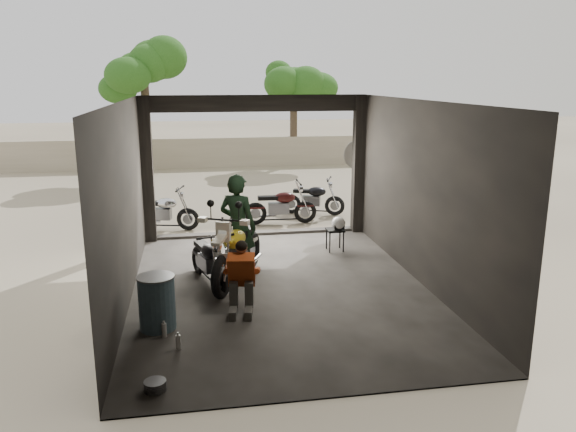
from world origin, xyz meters
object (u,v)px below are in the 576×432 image
object	(u,v)px
left_bike	(208,257)
outside_bike_a	(162,209)
helmet	(338,223)
oil_drum	(157,303)
sign_post	(358,170)
stool	(335,232)
outside_bike_c	(313,196)
main_bike	(237,247)
outside_bike_b	(280,203)
mechanic	(241,280)
rider	(238,226)

from	to	relation	value
left_bike	outside_bike_a	size ratio (longest dim) A/B	0.96
helmet	oil_drum	bearing A→B (deg)	-158.92
outside_bike_a	sign_post	bearing A→B (deg)	-83.16
stool	sign_post	world-z (taller)	sign_post
outside_bike_c	outside_bike_a	bearing A→B (deg)	124.00
oil_drum	sign_post	bearing A→B (deg)	48.33
main_bike	oil_drum	xyz separation A→B (m)	(-1.31, -1.74, -0.26)
main_bike	left_bike	distance (m)	0.54
outside_bike_b	sign_post	bearing A→B (deg)	-108.81
outside_bike_c	helmet	bearing A→B (deg)	-162.48
sign_post	mechanic	bearing A→B (deg)	-122.88
mechanic	helmet	distance (m)	3.61
sign_post	oil_drum	bearing A→B (deg)	-129.76
rider	stool	world-z (taller)	rider
helmet	sign_post	size ratio (longest dim) A/B	0.14
main_bike	rider	xyz separation A→B (m)	(0.04, 0.30, 0.29)
outside_bike_a	outside_bike_c	xyz separation A→B (m)	(3.88, 0.92, -0.02)
main_bike	oil_drum	bearing A→B (deg)	-102.07
left_bike	mechanic	world-z (taller)	mechanic
outside_bike_b	helmet	world-z (taller)	outside_bike_b
main_bike	sign_post	distance (m)	4.64
main_bike	helmet	xyz separation A→B (m)	(2.22, 1.45, -0.04)
oil_drum	mechanic	bearing A→B (deg)	17.22
main_bike	outside_bike_b	bearing A→B (deg)	95.36
outside_bike_a	outside_bike_b	bearing A→B (deg)	-74.37
outside_bike_a	outside_bike_b	size ratio (longest dim) A/B	0.97
outside_bike_b	outside_bike_c	world-z (taller)	outside_bike_b
rider	mechanic	distance (m)	1.71
main_bike	outside_bike_c	world-z (taller)	main_bike
outside_bike_c	mechanic	size ratio (longest dim) A/B	1.37
rider	sign_post	world-z (taller)	sign_post
mechanic	rider	bearing A→B (deg)	95.66
rider	oil_drum	xyz separation A→B (m)	(-1.35, -2.04, -0.55)
main_bike	helmet	distance (m)	2.66
left_bike	rider	bearing A→B (deg)	10.00
outside_bike_a	helmet	world-z (taller)	outside_bike_a
left_bike	outside_bike_c	size ratio (longest dim) A/B	1.00
stool	outside_bike_a	bearing A→B (deg)	146.87
oil_drum	helmet	bearing A→B (deg)	42.09
oil_drum	stool	bearing A→B (deg)	43.02
main_bike	mechanic	bearing A→B (deg)	-67.49
main_bike	helmet	world-z (taller)	main_bike
outside_bike_a	helmet	bearing A→B (deg)	-109.30
outside_bike_a	mechanic	bearing A→B (deg)	-150.85
rider	mechanic	size ratio (longest dim) A/B	1.77
sign_post	outside_bike_c	bearing A→B (deg)	118.77
outside_bike_a	helmet	size ratio (longest dim) A/B	5.02
helmet	sign_post	distance (m)	2.22
outside_bike_c	sign_post	size ratio (longest dim) A/B	0.69
left_bike	main_bike	bearing A→B (deg)	-18.75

